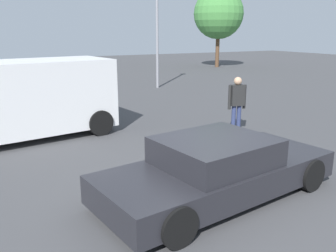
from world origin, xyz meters
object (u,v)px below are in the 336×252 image
Objects in this scene: dog at (249,141)px; van_white at (21,98)px; light_post_mid at (157,5)px; sedan_foreground at (217,169)px; pedestrian at (237,100)px.

van_white is at bearing -154.64° from dog.
light_post_mid reaches higher than dog.
light_post_mid is at bearing 60.34° from sedan_foreground.
light_post_mid is at bearing -146.35° from van_white.
dog is 1.96m from pedestrian.
sedan_foreground is 2.83× the size of pedestrian.
dog is 0.37× the size of pedestrian.
pedestrian is at bearing 127.04° from dog.
van_white is 0.83× the size of light_post_mid.
van_white is 3.07× the size of pedestrian.
van_white reaches higher than pedestrian.
light_post_mid is (2.88, 11.05, 4.03)m from dog.
van_white reaches higher than sedan_foreground.
van_white is (-2.69, 5.75, 0.66)m from sedan_foreground.
sedan_foreground is 6.38m from van_white.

